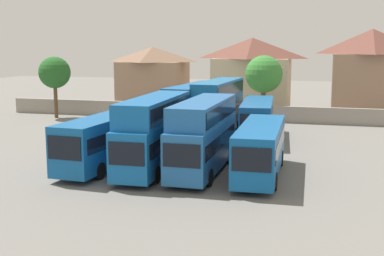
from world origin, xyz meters
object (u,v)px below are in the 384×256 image
Objects in this scene: house_terrace_right at (371,71)px; tree_behind_wall at (264,75)px; bus_2 at (154,129)px; bus_5 at (195,107)px; house_terrace_left at (153,77)px; bus_3 at (203,132)px; bus_4 at (260,147)px; bus_6 at (218,105)px; bus_1 at (107,138)px; bus_7 at (257,117)px; house_terrace_centre at (252,73)px; tree_left_of_lot at (55,73)px.

house_terrace_right reaches higher than tree_behind_wall.
tree_behind_wall is (4.12, 25.96, 2.25)m from bus_2.
house_terrace_left reaches higher than bus_5.
bus_3 is 1.00× the size of house_terrace_right.
bus_4 is 14.96m from bus_6.
bus_1 is 1.50× the size of tree_behind_wall.
bus_5 is at bearing -131.85° from house_terrace_right.
house_terrace_right is 13.70m from tree_behind_wall.
bus_1 is 3.58m from bus_2.
bus_2 is at bearing -99.02° from tree_behind_wall.
tree_behind_wall is (15.62, -6.82, 0.92)m from house_terrace_left.
house_terrace_right is at bearing 143.14° from bus_5.
house_terrace_right is (16.88, 18.84, 2.56)m from bus_5.
house_terrace_left is (-14.84, 32.56, 1.40)m from bus_3.
house_terrace_right is at bearing -0.29° from house_terrace_left.
bus_5 is 25.43m from house_terrace_right.
bus_2 is 0.93× the size of bus_5.
bus_6 is at bearing -106.81° from bus_7.
bus_1 is at bearing -88.60° from bus_3.
bus_1 is at bearing -91.53° from bus_4.
bus_6 is (1.44, 13.89, 0.10)m from bus_2.
house_terrace_centre is at bearing 175.17° from bus_1.
bus_5 is 1.12× the size of house_terrace_right.
bus_5 is at bearing -151.65° from bus_4.
bus_7 is (3.75, -0.80, -0.92)m from bus_6.
bus_7 is 25.58m from tree_left_of_lot.
house_terrace_centre is at bearing 32.31° from tree_left_of_lot.
house_terrace_centre is 8.02m from tree_behind_wall.
bus_3 is at bearing 92.23° from bus_2.
bus_7 is (5.99, -0.70, -0.70)m from bus_5.
tree_behind_wall is at bearing -72.15° from house_terrace_centre.
bus_2 is at bearing 8.30° from bus_5.
bus_1 is 1.06× the size of bus_4.
bus_5 is 13.33m from tree_behind_wall.
tree_left_of_lot reaches higher than bus_6.
house_terrace_centre is (1.67, 33.59, 1.93)m from bus_2.
bus_4 is at bearing -83.36° from tree_behind_wall.
bus_5 is at bearing -101.40° from bus_7.
house_terrace_right is (12.74, 32.42, 2.51)m from bus_3.
house_terrace_right is 37.22m from tree_left_of_lot.
bus_1 is at bearing -121.01° from house_terrace_right.
bus_5 is at bearing -112.02° from tree_behind_wall.
bus_6 is 19.78m from house_terrace_centre.
house_terrace_centre is at bearing -175.01° from bus_7.
house_terrace_left is at bearing -142.84° from bus_6.
bus_7 is at bearing -49.70° from house_terrace_left.
house_terrace_right reaches higher than bus_2.
bus_7 is 1.19× the size of house_terrace_left.
bus_7 is 1.02× the size of house_terrace_right.
bus_2 is at bearing -116.23° from house_terrace_right.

